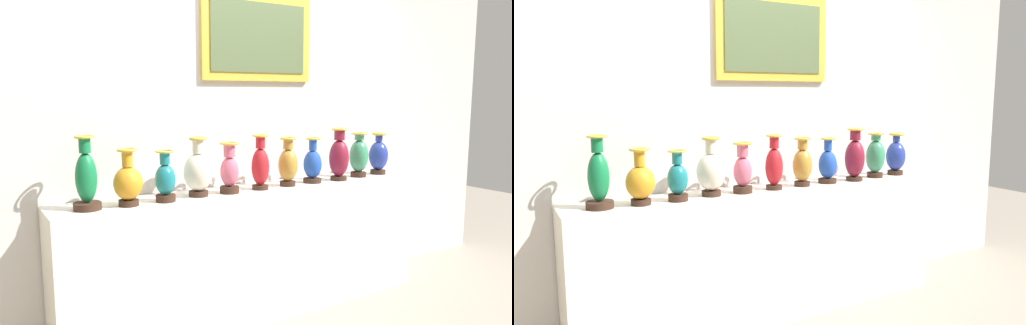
# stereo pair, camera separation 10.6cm
# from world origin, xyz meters

# --- Properties ---
(ground_plane) EXTENTS (11.41, 11.41, 0.00)m
(ground_plane) POSITION_xyz_m (0.00, 0.00, 0.00)
(ground_plane) COLOR gray
(display_shelf) EXTENTS (2.76, 0.40, 0.92)m
(display_shelf) POSITION_xyz_m (0.00, 0.00, 0.46)
(display_shelf) COLOR silver
(display_shelf) RESTS_ON ground_plane
(back_wall) EXTENTS (5.41, 0.14, 2.91)m
(back_wall) POSITION_xyz_m (0.00, 0.26, 1.46)
(back_wall) COLOR silver
(back_wall) RESTS_ON ground_plane
(vase_emerald) EXTENTS (0.16, 0.16, 0.42)m
(vase_emerald) POSITION_xyz_m (-1.15, -0.04, 1.10)
(vase_emerald) COLOR #382319
(vase_emerald) RESTS_ON display_shelf
(vase_amber) EXTENTS (0.17, 0.17, 0.34)m
(vase_amber) POSITION_xyz_m (-0.92, -0.06, 1.06)
(vase_amber) COLOR #382319
(vase_amber) RESTS_ON display_shelf
(vase_teal) EXTENTS (0.13, 0.13, 0.31)m
(vase_teal) POSITION_xyz_m (-0.70, -0.07, 1.06)
(vase_teal) COLOR #382319
(vase_teal) RESTS_ON display_shelf
(vase_ivory) EXTENTS (0.19, 0.19, 0.38)m
(vase_ivory) POSITION_xyz_m (-0.46, -0.04, 1.09)
(vase_ivory) COLOR #382319
(vase_ivory) RESTS_ON display_shelf
(vase_rose) EXTENTS (0.13, 0.13, 0.34)m
(vase_rose) POSITION_xyz_m (-0.24, -0.05, 1.07)
(vase_rose) COLOR #382319
(vase_rose) RESTS_ON display_shelf
(vase_crimson) EXTENTS (0.12, 0.12, 0.38)m
(vase_crimson) POSITION_xyz_m (0.00, -0.06, 1.09)
(vase_crimson) COLOR #382319
(vase_crimson) RESTS_ON display_shelf
(vase_ochre) EXTENTS (0.14, 0.14, 0.35)m
(vase_ochre) POSITION_xyz_m (0.24, -0.05, 1.08)
(vase_ochre) COLOR #382319
(vase_ochre) RESTS_ON display_shelf
(vase_sapphire) EXTENTS (0.13, 0.13, 0.33)m
(vase_sapphire) POSITION_xyz_m (0.47, -0.04, 1.06)
(vase_sapphire) COLOR #382319
(vase_sapphire) RESTS_ON display_shelf
(vase_burgundy) EXTENTS (0.15, 0.15, 0.40)m
(vase_burgundy) POSITION_xyz_m (0.70, -0.07, 1.10)
(vase_burgundy) COLOR #382319
(vase_burgundy) RESTS_ON display_shelf
(vase_jade) EXTENTS (0.15, 0.15, 0.35)m
(vase_jade) POSITION_xyz_m (0.94, -0.03, 1.09)
(vase_jade) COLOR #382319
(vase_jade) RESTS_ON display_shelf
(vase_cobalt) EXTENTS (0.16, 0.16, 0.34)m
(vase_cobalt) POSITION_xyz_m (1.17, -0.02, 1.08)
(vase_cobalt) COLOR #382319
(vase_cobalt) RESTS_ON display_shelf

